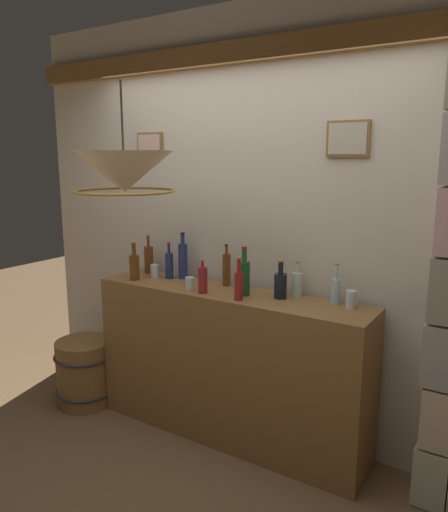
% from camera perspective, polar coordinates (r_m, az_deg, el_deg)
% --- Properties ---
extents(ground_plane, '(12.00, 12.00, 0.00)m').
position_cam_1_polar(ground_plane, '(3.14, -8.44, -26.14)').
color(ground_plane, brown).
extents(panelled_rear_partition, '(3.80, 0.15, 2.88)m').
position_cam_1_polar(panelled_rear_partition, '(3.41, 3.00, 4.64)').
color(panelled_rear_partition, beige).
rests_on(panelled_rear_partition, ground).
extents(bar_shelf_unit, '(1.94, 0.40, 1.03)m').
position_cam_1_polar(bar_shelf_unit, '(3.44, 0.46, -12.44)').
color(bar_shelf_unit, olive).
rests_on(bar_shelf_unit, ground).
extents(liquor_bottle_bourbon, '(0.06, 0.06, 0.27)m').
position_cam_1_polar(liquor_bottle_bourbon, '(3.62, -6.32, -1.01)').
color(liquor_bottle_bourbon, navy).
rests_on(liquor_bottle_bourbon, bar_shelf_unit).
extents(liquor_bottle_rum, '(0.07, 0.07, 0.32)m').
position_cam_1_polar(liquor_bottle_rum, '(3.17, 2.33, -2.37)').
color(liquor_bottle_rum, '#185426').
rests_on(liquor_bottle_rum, bar_shelf_unit).
extents(liquor_bottle_vermouth, '(0.05, 0.05, 0.28)m').
position_cam_1_polar(liquor_bottle_vermouth, '(3.06, 1.70, -3.25)').
color(liquor_bottle_vermouth, maroon).
rests_on(liquor_bottle_vermouth, bar_shelf_unit).
extents(liquor_bottle_rye, '(0.07, 0.07, 0.23)m').
position_cam_1_polar(liquor_bottle_rye, '(3.18, 8.38, -3.14)').
color(liquor_bottle_rye, silver).
rests_on(liquor_bottle_rye, bar_shelf_unit).
extents(liquor_bottle_vodka, '(0.05, 0.05, 0.25)m').
position_cam_1_polar(liquor_bottle_vodka, '(3.06, 12.73, -3.82)').
color(liquor_bottle_vodka, '#ACD0DB').
rests_on(liquor_bottle_vodka, bar_shelf_unit).
extents(liquor_bottle_gin, '(0.08, 0.08, 0.25)m').
position_cam_1_polar(liquor_bottle_gin, '(3.13, 6.51, -3.26)').
color(liquor_bottle_gin, black).
rests_on(liquor_bottle_gin, bar_shelf_unit).
extents(liquor_bottle_sherry, '(0.06, 0.06, 0.23)m').
position_cam_1_polar(liquor_bottle_sherry, '(3.23, -2.46, -2.71)').
color(liquor_bottle_sherry, maroon).
rests_on(liquor_bottle_sherry, bar_shelf_unit).
extents(liquor_bottle_brandy, '(0.07, 0.07, 0.34)m').
position_cam_1_polar(liquor_bottle_brandy, '(3.61, -4.74, -0.44)').
color(liquor_bottle_brandy, navy).
rests_on(liquor_bottle_brandy, bar_shelf_unit).
extents(liquor_bottle_tequila, '(0.07, 0.07, 0.28)m').
position_cam_1_polar(liquor_bottle_tequila, '(3.62, -10.27, -1.12)').
color(liquor_bottle_tequila, brown).
rests_on(liquor_bottle_tequila, bar_shelf_unit).
extents(liquor_bottle_mezcal, '(0.05, 0.05, 0.29)m').
position_cam_1_polar(liquor_bottle_mezcal, '(3.40, 0.28, -1.53)').
color(liquor_bottle_mezcal, brown).
rests_on(liquor_bottle_mezcal, bar_shelf_unit).
extents(liquor_bottle_whiskey, '(0.07, 0.07, 0.30)m').
position_cam_1_polar(liquor_bottle_whiskey, '(3.82, -8.65, -0.33)').
color(liquor_bottle_whiskey, brown).
rests_on(liquor_bottle_whiskey, bar_shelf_unit).
extents(glass_tumbler_rocks, '(0.06, 0.06, 0.09)m').
position_cam_1_polar(glass_tumbler_rocks, '(3.31, -3.96, -3.18)').
color(glass_tumbler_rocks, silver).
rests_on(glass_tumbler_rocks, bar_shelf_unit).
extents(glass_tumbler_highball, '(0.06, 0.06, 0.11)m').
position_cam_1_polar(glass_tumbler_highball, '(3.01, 14.42, -4.84)').
color(glass_tumbler_highball, silver).
rests_on(glass_tumbler_highball, bar_shelf_unit).
extents(glass_tumbler_shot, '(0.06, 0.06, 0.10)m').
position_cam_1_polar(glass_tumbler_shot, '(3.67, -7.99, -1.73)').
color(glass_tumbler_shot, silver).
rests_on(glass_tumbler_shot, bar_shelf_unit).
extents(pendant_lamp, '(0.56, 0.56, 0.61)m').
position_cam_1_polar(pendant_lamp, '(2.86, -11.42, 9.36)').
color(pendant_lamp, '#EFE5C6').
extents(wooden_barrel, '(0.46, 0.46, 0.51)m').
position_cam_1_polar(wooden_barrel, '(4.12, -15.70, -12.71)').
color(wooden_barrel, olive).
rests_on(wooden_barrel, ground).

